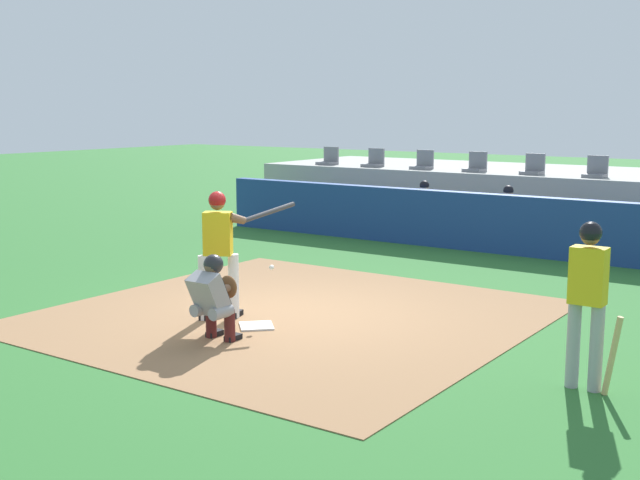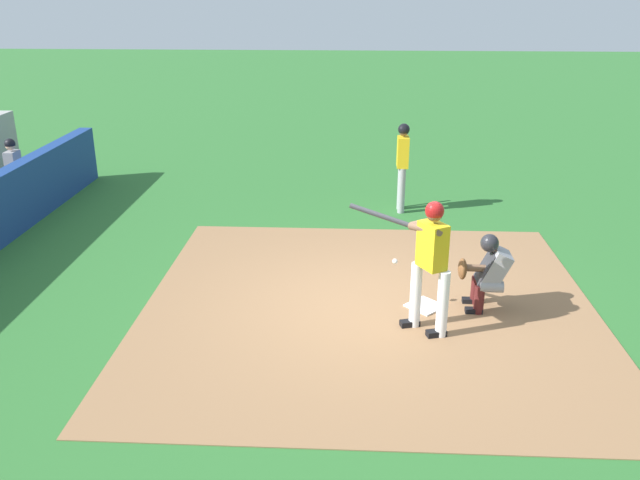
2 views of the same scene
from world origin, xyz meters
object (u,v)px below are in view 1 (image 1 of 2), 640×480
Objects in this scene: on_deck_batter at (588,295)px; stadium_seat_1 at (374,162)px; stadium_seat_4 at (533,169)px; catcher_crouched at (214,295)px; dugout_player_1 at (505,215)px; stadium_seat_3 at (476,166)px; batter_at_plate at (220,246)px; stadium_seat_0 at (329,160)px; stadium_seat_2 at (423,164)px; dugout_player_0 at (421,208)px; home_plate at (256,326)px; stadium_seat_5 at (596,171)px.

stadium_seat_1 is at bearing 130.82° from on_deck_batter.
stadium_seat_1 is 4.33m from stadium_seat_4.
dugout_player_1 is (0.18, 8.96, 0.07)m from catcher_crouched.
stadium_seat_1 reaches higher than dugout_player_1.
catcher_crouched is 11.13m from stadium_seat_3.
batter_at_plate is 11.33m from stadium_seat_0.
stadium_seat_2 is (1.44, 0.00, 0.00)m from stadium_seat_1.
dugout_player_0 is 2.71× the size of stadium_seat_1.
home_plate is 0.27× the size of catcher_crouched.
stadium_seat_4 is (-0.18, 2.03, 0.86)m from dugout_player_1.
stadium_seat_4 is (1.83, 2.03, 0.86)m from dugout_player_0.
stadium_seat_1 reaches higher than home_plate.
stadium_seat_0 is at bearing 117.70° from catcher_crouched.
batter_at_plate reaches higher than on_deck_batter.
stadium_seat_0 is at bearing 135.20° from on_deck_batter.
stadium_seat_5 is (-2.94, 10.09, 0.51)m from on_deck_batter.
stadium_seat_1 is at bearing 113.06° from home_plate.
stadium_seat_3 is at bearing 128.57° from dugout_player_1.
dugout_player_1 is 2.74m from stadium_seat_3.
stadium_seat_3 reaches higher than catcher_crouched.
stadium_seat_4 reaches higher than dugout_player_1.
stadium_seat_5 reaches higher than home_plate.
stadium_seat_1 and stadium_seat_3 have the same top height.
dugout_player_0 is 2.01m from dugout_player_1.
stadium_seat_5 is at bearing 106.23° from on_deck_batter.
stadium_seat_4 is at bearing 90.00° from home_plate.
catcher_crouched is 3.42× the size of stadium_seat_2.
home_plate is 0.92× the size of stadium_seat_3.
stadium_seat_4 is at bearing 113.47° from on_deck_batter.
stadium_seat_0 is 1.00× the size of stadium_seat_2.
stadium_seat_2 is (-2.20, 10.11, 0.50)m from batter_at_plate.
catcher_crouched is (-0.00, -0.82, 0.58)m from home_plate.
catcher_crouched is at bearing -68.51° from stadium_seat_1.
stadium_seat_5 is (1.44, 10.18, 1.51)m from home_plate.
batter_at_plate is at bearing -101.89° from stadium_seat_5.
on_deck_batter is 10.18m from dugout_player_0.
stadium_seat_5 is (1.45, 11.00, 0.93)m from catcher_crouched.
on_deck_batter is 1.37× the size of dugout_player_0.
batter_at_plate is 10.36m from stadium_seat_2.
batter_at_plate is (-0.68, 0.07, 1.01)m from home_plate.
dugout_player_0 is at bearing -27.29° from stadium_seat_0.
stadium_seat_1 and stadium_seat_2 have the same top height.
stadium_seat_5 reaches higher than catcher_crouched.
home_plate is 0.24× the size of batter_at_plate.
batter_at_plate is 1.19m from catcher_crouched.
dugout_player_0 is 1.00× the size of dugout_player_1.
home_plate is 0.92× the size of stadium_seat_2.
home_plate is 0.25× the size of on_deck_batter.
stadium_seat_4 is at bearing 0.00° from stadium_seat_2.
stadium_seat_2 reaches higher than on_deck_batter.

